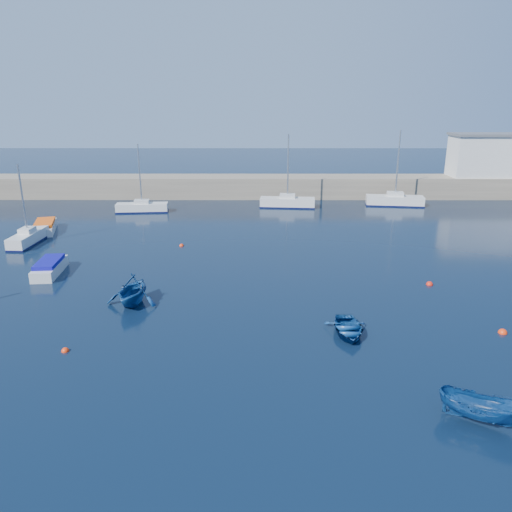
{
  "coord_description": "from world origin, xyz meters",
  "views": [
    {
      "loc": [
        0.65,
        -17.04,
        12.11
      ],
      "look_at": [
        0.59,
        15.94,
        1.6
      ],
      "focal_mm": 35.0,
      "sensor_mm": 36.0,
      "label": 1
    }
  ],
  "objects_px": {
    "harbor_office": "(492,156)",
    "sailboat_3": "(28,237)",
    "sailboat_5": "(142,207)",
    "dinghy_left": "(132,290)",
    "sailboat_7": "(395,200)",
    "motorboat_2": "(45,227)",
    "sailboat_6": "(287,202)",
    "motorboat_1": "(50,267)",
    "dinghy_right": "(481,409)",
    "dinghy_center": "(348,329)"
  },
  "relations": [
    {
      "from": "harbor_office",
      "to": "sailboat_3",
      "type": "bearing_deg",
      "value": -156.33
    },
    {
      "from": "sailboat_5",
      "to": "dinghy_left",
      "type": "relative_size",
      "value": 2.07
    },
    {
      "from": "harbor_office",
      "to": "sailboat_7",
      "type": "distance_m",
      "value": 14.97
    },
    {
      "from": "motorboat_2",
      "to": "sailboat_7",
      "type": "bearing_deg",
      "value": 2.0
    },
    {
      "from": "sailboat_7",
      "to": "sailboat_5",
      "type": "bearing_deg",
      "value": 104.39
    },
    {
      "from": "harbor_office",
      "to": "motorboat_2",
      "type": "height_order",
      "value": "harbor_office"
    },
    {
      "from": "sailboat_3",
      "to": "sailboat_7",
      "type": "xyz_separation_m",
      "value": [
        35.94,
        16.09,
        0.08
      ]
    },
    {
      "from": "sailboat_6",
      "to": "motorboat_2",
      "type": "xyz_separation_m",
      "value": [
        -23.56,
        -10.96,
        -0.14
      ]
    },
    {
      "from": "motorboat_2",
      "to": "dinghy_left",
      "type": "distance_m",
      "value": 21.42
    },
    {
      "from": "sailboat_3",
      "to": "dinghy_left",
      "type": "distance_m",
      "value": 18.01
    },
    {
      "from": "harbor_office",
      "to": "dinghy_left",
      "type": "height_order",
      "value": "harbor_office"
    },
    {
      "from": "motorboat_1",
      "to": "dinghy_right",
      "type": "height_order",
      "value": "dinghy_right"
    },
    {
      "from": "sailboat_5",
      "to": "sailboat_7",
      "type": "xyz_separation_m",
      "value": [
        28.84,
        3.51,
        0.1
      ]
    },
    {
      "from": "motorboat_1",
      "to": "dinghy_left",
      "type": "bearing_deg",
      "value": -42.06
    },
    {
      "from": "harbor_office",
      "to": "motorboat_2",
      "type": "xyz_separation_m",
      "value": [
        -49.4,
        -17.36,
        -4.63
      ]
    },
    {
      "from": "motorboat_1",
      "to": "dinghy_right",
      "type": "distance_m",
      "value": 29.18
    },
    {
      "from": "sailboat_3",
      "to": "sailboat_6",
      "type": "xyz_separation_m",
      "value": [
        23.31,
        15.14,
        0.05
      ]
    },
    {
      "from": "dinghy_center",
      "to": "motorboat_1",
      "type": "bearing_deg",
      "value": 154.8
    },
    {
      "from": "sailboat_6",
      "to": "sailboat_3",
      "type": "bearing_deg",
      "value": 128.2
    },
    {
      "from": "sailboat_6",
      "to": "motorboat_2",
      "type": "distance_m",
      "value": 25.98
    },
    {
      "from": "sailboat_5",
      "to": "dinghy_right",
      "type": "height_order",
      "value": "sailboat_5"
    },
    {
      "from": "sailboat_5",
      "to": "sailboat_7",
      "type": "bearing_deg",
      "value": -87.91
    },
    {
      "from": "sailboat_3",
      "to": "dinghy_right",
      "type": "distance_m",
      "value": 37.84
    },
    {
      "from": "sailboat_6",
      "to": "sailboat_5",
      "type": "bearing_deg",
      "value": 104.18
    },
    {
      "from": "sailboat_3",
      "to": "dinghy_right",
      "type": "height_order",
      "value": "sailboat_3"
    },
    {
      "from": "sailboat_3",
      "to": "motorboat_2",
      "type": "distance_m",
      "value": 4.19
    },
    {
      "from": "harbor_office",
      "to": "motorboat_1",
      "type": "bearing_deg",
      "value": -146.53
    },
    {
      "from": "sailboat_7",
      "to": "motorboat_2",
      "type": "bearing_deg",
      "value": 115.66
    },
    {
      "from": "dinghy_left",
      "to": "dinghy_center",
      "type": "bearing_deg",
      "value": -10.32
    },
    {
      "from": "dinghy_right",
      "to": "motorboat_1",
      "type": "bearing_deg",
      "value": 82.77
    },
    {
      "from": "sailboat_3",
      "to": "sailboat_5",
      "type": "xyz_separation_m",
      "value": [
        7.1,
        12.58,
        -0.02
      ]
    },
    {
      "from": "sailboat_5",
      "to": "motorboat_1",
      "type": "height_order",
      "value": "sailboat_5"
    },
    {
      "from": "dinghy_center",
      "to": "sailboat_7",
      "type": "bearing_deg",
      "value": 72.1
    },
    {
      "from": "sailboat_6",
      "to": "dinghy_left",
      "type": "distance_m",
      "value": 30.48
    },
    {
      "from": "dinghy_center",
      "to": "motorboat_2",
      "type": "bearing_deg",
      "value": 139.96
    },
    {
      "from": "sailboat_6",
      "to": "sailboat_7",
      "type": "distance_m",
      "value": 12.67
    },
    {
      "from": "sailboat_7",
      "to": "harbor_office",
      "type": "bearing_deg",
      "value": -60.12
    },
    {
      "from": "motorboat_1",
      "to": "dinghy_center",
      "type": "distance_m",
      "value": 21.96
    },
    {
      "from": "harbor_office",
      "to": "sailboat_6",
      "type": "relative_size",
      "value": 1.21
    },
    {
      "from": "motorboat_1",
      "to": "dinghy_center",
      "type": "height_order",
      "value": "motorboat_1"
    },
    {
      "from": "sailboat_5",
      "to": "dinghy_right",
      "type": "xyz_separation_m",
      "value": [
        21.38,
        -37.5,
        0.08
      ]
    },
    {
      "from": "sailboat_7",
      "to": "dinghy_right",
      "type": "relative_size",
      "value": 2.7
    },
    {
      "from": "sailboat_6",
      "to": "dinghy_right",
      "type": "distance_m",
      "value": 40.39
    },
    {
      "from": "sailboat_5",
      "to": "sailboat_6",
      "type": "bearing_deg",
      "value": -85.86
    },
    {
      "from": "sailboat_6",
      "to": "motorboat_2",
      "type": "bearing_deg",
      "value": 120.14
    },
    {
      "from": "harbor_office",
      "to": "motorboat_1",
      "type": "distance_m",
      "value": 53.23
    },
    {
      "from": "motorboat_1",
      "to": "dinghy_right",
      "type": "bearing_deg",
      "value": -41.01
    },
    {
      "from": "sailboat_7",
      "to": "motorboat_2",
      "type": "distance_m",
      "value": 38.09
    },
    {
      "from": "motorboat_2",
      "to": "dinghy_right",
      "type": "height_order",
      "value": "dinghy_right"
    },
    {
      "from": "sailboat_3",
      "to": "sailboat_6",
      "type": "bearing_deg",
      "value": 35.27
    }
  ]
}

